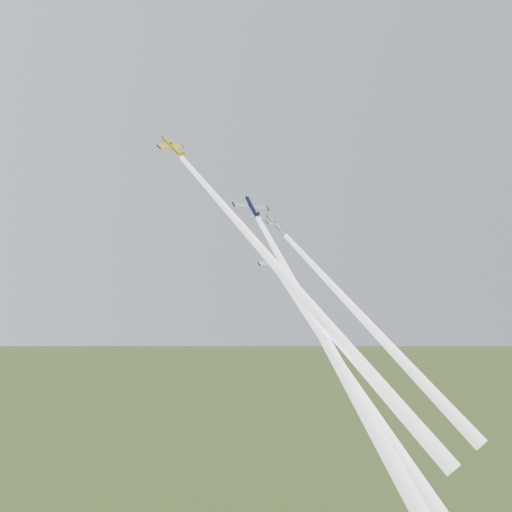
# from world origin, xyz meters

# --- Properties ---
(plane_yellow) EXTENTS (10.14, 8.13, 7.79)m
(plane_yellow) POSITION_xyz_m (-13.26, 4.35, 113.99)
(plane_yellow) COLOR gold
(smoke_trail_yellow) EXTENTS (20.60, 53.07, 55.68)m
(smoke_trail_yellow) POSITION_xyz_m (-3.82, -22.96, 84.83)
(smoke_trail_yellow) COLOR white
(plane_navy) EXTENTS (9.48, 7.93, 7.15)m
(plane_navy) POSITION_xyz_m (1.15, -3.22, 102.17)
(plane_navy) COLOR #0C1235
(smoke_trail_navy) EXTENTS (9.95, 49.64, 50.19)m
(smoke_trail_navy) POSITION_xyz_m (-2.67, -29.12, 75.75)
(smoke_trail_navy) COLOR white
(plane_silver_right) EXTENTS (8.32, 7.89, 5.92)m
(plane_silver_right) POSITION_xyz_m (9.71, -0.63, 99.26)
(plane_silver_right) COLOR silver
(smoke_trail_silver_right) EXTENTS (18.84, 39.35, 41.98)m
(smoke_trail_silver_right) POSITION_xyz_m (18.39, -20.96, 76.95)
(smoke_trail_silver_right) COLOR white
(plane_silver_low) EXTENTS (7.28, 5.53, 6.10)m
(plane_silver_low) POSITION_xyz_m (4.23, -6.04, 90.58)
(plane_silver_low) COLOR silver
(smoke_trail_silver_low) EXTENTS (3.79, 47.99, 48.34)m
(smoke_trail_silver_low) POSITION_xyz_m (4.80, -31.30, 65.09)
(smoke_trail_silver_low) COLOR white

